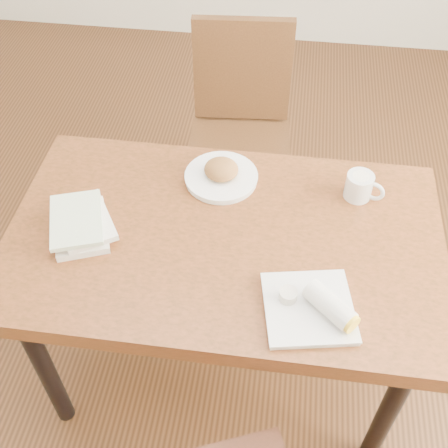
# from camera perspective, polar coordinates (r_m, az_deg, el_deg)

# --- Properties ---
(ground) EXTENTS (4.00, 5.00, 0.01)m
(ground) POSITION_cam_1_polar(r_m,az_deg,el_deg) (2.28, 0.00, -13.81)
(ground) COLOR #472814
(ground) RESTS_ON ground
(table) EXTENTS (1.29, 0.78, 0.75)m
(table) POSITION_cam_1_polar(r_m,az_deg,el_deg) (1.72, 0.00, -3.00)
(table) COLOR brown
(table) RESTS_ON ground
(chair_far) EXTENTS (0.45, 0.45, 0.95)m
(chair_far) POSITION_cam_1_polar(r_m,az_deg,el_deg) (2.39, 1.68, 10.26)
(chair_far) COLOR #442913
(chair_far) RESTS_ON ground
(plate_scone) EXTENTS (0.24, 0.24, 0.08)m
(plate_scone) POSITION_cam_1_polar(r_m,az_deg,el_deg) (1.81, -0.28, 5.07)
(plate_scone) COLOR white
(plate_scone) RESTS_ON table
(coffee_mug) EXTENTS (0.12, 0.08, 0.09)m
(coffee_mug) POSITION_cam_1_polar(r_m,az_deg,el_deg) (1.79, 13.67, 3.77)
(coffee_mug) COLOR white
(coffee_mug) RESTS_ON table
(plate_burrito) EXTENTS (0.27, 0.27, 0.08)m
(plate_burrito) POSITION_cam_1_polar(r_m,az_deg,el_deg) (1.49, 9.25, -8.33)
(plate_burrito) COLOR white
(plate_burrito) RESTS_ON table
(book_stack) EXTENTS (0.24, 0.27, 0.06)m
(book_stack) POSITION_cam_1_polar(r_m,az_deg,el_deg) (1.70, -14.34, 0.05)
(book_stack) COLOR white
(book_stack) RESTS_ON table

